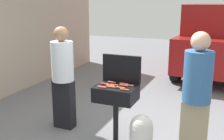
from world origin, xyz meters
TOP-DOWN VIEW (x-y plane):
  - bbq_grill at (-0.12, -0.02)m, footprint 0.60×0.44m
  - grill_lid_open at (-0.12, 0.20)m, footprint 0.60×0.05m
  - hot_dog_0 at (-0.15, -0.02)m, footprint 0.13×0.03m
  - hot_dog_1 at (-0.27, -0.18)m, footprint 0.13×0.03m
  - hot_dog_2 at (-0.16, -0.12)m, footprint 0.13×0.03m
  - hot_dog_3 at (-0.30, -0.02)m, footprint 0.13×0.03m
  - hot_dog_4 at (-0.19, -0.07)m, footprint 0.13×0.03m
  - hot_dog_5 at (0.06, -0.16)m, footprint 0.13×0.03m
  - hot_dog_6 at (-0.02, -0.10)m, footprint 0.13×0.04m
  - hot_dog_7 at (-0.04, 0.09)m, footprint 0.13×0.03m
  - hot_dog_8 at (0.06, 0.05)m, footprint 0.13×0.03m
  - hot_dog_9 at (-0.24, 0.10)m, footprint 0.13×0.04m
  - hot_dog_10 at (-0.01, 0.01)m, footprint 0.13×0.03m
  - propane_tank at (0.35, -0.25)m, footprint 0.32×0.32m
  - person_left at (-1.13, 0.14)m, footprint 0.36×0.36m
  - person_right at (1.01, -0.03)m, footprint 0.37×0.37m
  - parked_minivan at (1.10, 5.08)m, footprint 2.27×4.52m

SIDE VIEW (x-z plane):
  - propane_tank at x=0.35m, z-range 0.01..0.63m
  - bbq_grill at x=-0.12m, z-range 0.31..1.21m
  - hot_dog_0 at x=-0.15m, z-range 0.90..0.92m
  - hot_dog_1 at x=-0.27m, z-range 0.90..0.92m
  - hot_dog_2 at x=-0.16m, z-range 0.90..0.92m
  - hot_dog_3 at x=-0.30m, z-range 0.90..0.92m
  - hot_dog_4 at x=-0.19m, z-range 0.90..0.92m
  - hot_dog_5 at x=0.06m, z-range 0.90..0.92m
  - hot_dog_6 at x=-0.02m, z-range 0.90..0.92m
  - hot_dog_7 at x=-0.04m, z-range 0.90..0.92m
  - hot_dog_8 at x=0.06m, z-range 0.90..0.92m
  - hot_dog_9 at x=-0.24m, z-range 0.90..0.92m
  - hot_dog_10 at x=-0.01m, z-range 0.90..0.92m
  - person_left at x=-1.13m, z-range 0.07..1.79m
  - person_right at x=1.01m, z-range 0.07..1.82m
  - parked_minivan at x=1.10m, z-range 0.02..2.04m
  - grill_lid_open at x=-0.12m, z-range 0.90..1.32m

